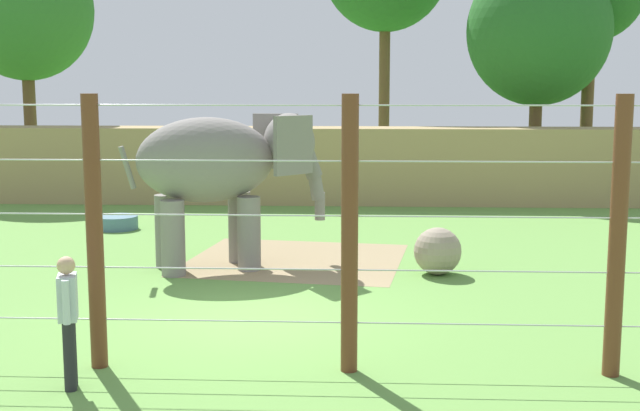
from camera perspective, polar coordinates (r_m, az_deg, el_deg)
The scene contains 10 objects.
ground_plane at distance 13.48m, azimuth -4.41°, elevation -7.73°, with size 120.00×120.00×0.00m, color #609342.
dirt_patch at distance 17.77m, azimuth -1.71°, elevation -3.78°, with size 4.51×4.22×0.01m, color #937F5B.
embankment_wall at distance 26.44m, azimuth -0.80°, elevation 2.84°, with size 36.00×1.80×2.42m, color tan.
elephant at distance 16.83m, azimuth -6.83°, elevation 2.71°, with size 4.04×2.63×3.17m.
enrichment_ball at distance 16.46m, azimuth 8.19°, elevation -3.16°, with size 0.95×0.95×0.95m, color gray.
cable_fence at distance 10.69m, azimuth -6.53°, elevation -1.97°, with size 10.87×0.22×3.63m.
zookeeper at distance 10.59m, azimuth -17.12°, elevation -7.36°, with size 0.32×0.57×1.67m.
water_tub at distance 22.18m, azimuth -13.96°, elevation -1.14°, with size 1.10×1.10×0.35m.
tree_far_left at distance 29.82m, azimuth 14.98°, elevation 11.65°, with size 4.93×4.93×8.23m.
tree_far_right at distance 31.63m, azimuth -19.86°, elevation 12.68°, with size 4.79×4.79×8.96m.
Camera 1 is at (1.66, -12.86, 3.71)m, focal length 45.97 mm.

